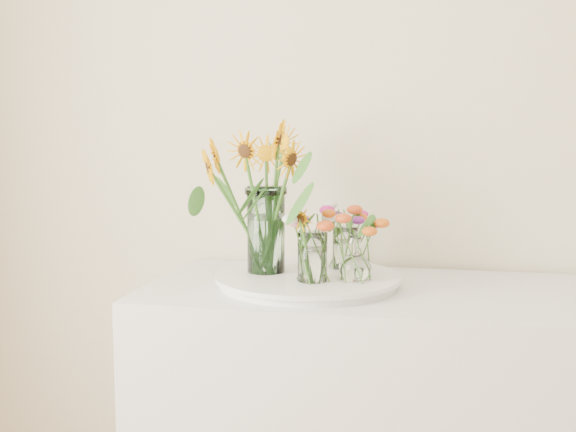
% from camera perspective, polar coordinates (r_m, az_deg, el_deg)
% --- Properties ---
extents(tray, '(0.48, 0.48, 0.02)m').
position_cam_1_polar(tray, '(1.98, 1.58, -5.18)').
color(tray, white).
rests_on(tray, counter).
extents(mason_jar, '(0.13, 0.13, 0.25)m').
position_cam_1_polar(mason_jar, '(2.00, -1.75, -1.13)').
color(mason_jar, silver).
rests_on(mason_jar, tray).
extents(sunflower_bouquet, '(0.65, 0.65, 0.42)m').
position_cam_1_polar(sunflower_bouquet, '(1.99, -1.76, 1.34)').
color(sunflower_bouquet, '#FBAD05').
rests_on(sunflower_bouquet, tray).
extents(small_vase_a, '(0.09, 0.09, 0.13)m').
position_cam_1_polar(small_vase_a, '(1.89, 1.94, -3.33)').
color(small_vase_a, white).
rests_on(small_vase_a, tray).
extents(wildflower_posy_a, '(0.20, 0.20, 0.22)m').
position_cam_1_polar(wildflower_posy_a, '(1.88, 1.95, -1.98)').
color(wildflower_posy_a, orange).
rests_on(wildflower_posy_a, tray).
extents(small_vase_b, '(0.09, 0.09, 0.12)m').
position_cam_1_polar(small_vase_b, '(1.91, 5.34, -3.40)').
color(small_vase_b, white).
rests_on(small_vase_b, tray).
extents(wildflower_posy_b, '(0.22, 0.22, 0.21)m').
position_cam_1_polar(wildflower_posy_b, '(1.91, 5.36, -2.07)').
color(wildflower_posy_b, orange).
rests_on(wildflower_posy_b, tray).
extents(small_vase_c, '(0.09, 0.09, 0.12)m').
position_cam_1_polar(small_vase_c, '(2.06, 4.53, -2.60)').
color(small_vase_c, white).
rests_on(small_vase_c, tray).
extents(wildflower_posy_c, '(0.21, 0.21, 0.21)m').
position_cam_1_polar(wildflower_posy_c, '(2.05, 4.54, -1.37)').
color(wildflower_posy_c, orange).
rests_on(wildflower_posy_c, tray).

